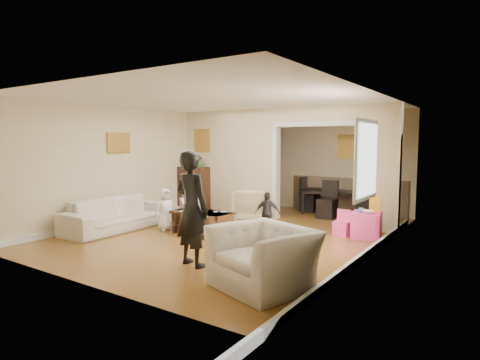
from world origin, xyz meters
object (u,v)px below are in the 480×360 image
Objects in this scene: play_table at (366,225)px; armchair_back at (250,204)px; child_kneel_a at (166,210)px; dining_table at (337,202)px; dresser at (194,189)px; cyan_cup at (361,210)px; coffee_cup at (205,210)px; child_kneel_b at (186,207)px; table_lamp at (194,160)px; adult_person at (192,208)px; sofa at (117,214)px; armchair_front at (263,258)px; coffee_table at (202,223)px; child_toddler at (268,213)px.

armchair_back is at bearing 174.80° from play_table.
dining_table is at bearing -7.79° from child_kneel_a.
dresser is 14.61× the size of cyan_cup.
child_kneel_a is (-2.26, -3.78, 0.13)m from dining_table.
coffee_cup is 0.06× the size of dining_table.
table_lamp is at bearing 28.47° from child_kneel_b.
play_table is 3.69m from child_kneel_b.
child_kneel_a is at bearing -26.25° from adult_person.
sofa is at bearing 143.38° from child_kneel_a.
cyan_cup is at bearing -42.66° from child_kneel_a.
sofa is 2.62× the size of child_kneel_a.
table_lamp is 2.58m from child_kneel_a.
cyan_cup is at bearing -78.25° from child_kneel_b.
child_kneel_a is (-3.34, 1.70, 0.05)m from armchair_front.
table_lamp is 4.86m from play_table.
child_kneel_a is 0.47m from child_kneel_b.
coffee_table is at bearing -120.17° from child_kneel_b.
armchair_back is 2.17m from table_lamp.
play_table is at bearing -106.72° from adult_person.
dresser is at bearing 173.78° from play_table.
child_kneel_b reaches higher than armchair_front.
child_kneel_a is (-0.85, -0.15, 0.21)m from coffee_table.
sofa reaches higher than cyan_cup.
coffee_cup is at bearing -45.60° from dresser.
child_toddler is (2.78, 1.41, 0.09)m from sofa.
child_kneel_b is at bearing 34.51° from armchair_back.
adult_person reaches higher than child_toddler.
armchair_front reaches higher than cyan_cup.
dining_table is 3.95m from child_kneel_b.
child_kneel_b reaches higher than dining_table.
armchair_back reaches higher than sofa.
adult_person reaches higher than child_kneel_b.
dining_table is (3.13, 4.30, -0.03)m from sofa.
table_lamp is 0.30× the size of coffee_table.
sofa is 1.85m from coffee_table.
dresser is (-0.19, 2.67, 0.25)m from sofa.
armchair_front is at bearing 94.95° from armchair_back.
adult_person is at bearing -116.18° from cyan_cup.
child_toddler is (1.05, 0.75, 0.19)m from coffee_table.
child_kneel_a reaches higher than coffee_cup.
child_toddler reaches higher than sofa.
dresser is at bearing 157.35° from armchair_front.
sofa is at bearing 0.01° from child_toddler.
sofa is at bearing 24.71° from armchair_back.
child_kneel_a is (1.07, -2.16, -0.15)m from dresser.
cyan_cup is 0.05× the size of adult_person.
adult_person is at bearing -103.77° from child_kneel_a.
armchair_front is 3.75m from child_kneel_a.
sofa reaches higher than coffee_table.
dresser is 0.97× the size of coffee_table.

